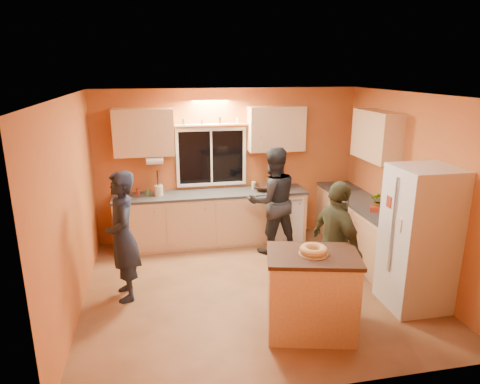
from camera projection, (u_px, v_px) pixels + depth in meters
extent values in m
plane|color=brown|center=(254.00, 288.00, 5.90)|extent=(4.50, 4.50, 0.00)
cube|color=#B1512D|center=(228.00, 165.00, 7.42)|extent=(4.50, 0.04, 2.60)
cube|color=#B1512D|center=(308.00, 264.00, 3.65)|extent=(4.50, 0.04, 2.60)
cube|color=#B1512D|center=(72.00, 208.00, 5.11)|extent=(0.04, 4.00, 2.60)
cube|color=#B1512D|center=(412.00, 188.00, 5.96)|extent=(0.04, 4.00, 2.60)
cube|color=white|center=(256.00, 95.00, 5.17)|extent=(4.50, 4.00, 0.02)
cube|color=black|center=(211.00, 157.00, 7.30)|extent=(1.10, 0.02, 0.90)
cube|color=white|center=(211.00, 157.00, 7.29)|extent=(1.20, 0.04, 1.00)
cube|color=tan|center=(144.00, 132.00, 6.82)|extent=(0.95, 0.33, 0.75)
cube|color=tan|center=(276.00, 129.00, 7.24)|extent=(0.95, 0.33, 0.75)
cube|color=tan|center=(376.00, 136.00, 6.51)|extent=(0.33, 1.00, 0.75)
cylinder|color=silver|center=(155.00, 161.00, 6.87)|extent=(0.27, 0.12, 0.12)
cube|color=tan|center=(212.00, 219.00, 7.31)|extent=(3.20, 0.60, 0.86)
cube|color=#282B2D|center=(211.00, 194.00, 7.19)|extent=(3.24, 0.62, 0.04)
cube|color=tan|center=(338.00, 211.00, 7.74)|extent=(0.60, 0.60, 0.86)
cube|color=#282B2D|center=(339.00, 187.00, 7.62)|extent=(0.62, 0.62, 0.04)
cube|color=tan|center=(369.00, 235.00, 6.61)|extent=(0.60, 1.80, 0.86)
cube|color=#282B2D|center=(372.00, 207.00, 6.49)|extent=(0.62, 1.84, 0.04)
cube|color=silver|center=(419.00, 239.00, 5.25)|extent=(0.72, 0.70, 1.80)
cube|color=tan|center=(311.00, 295.00, 4.79)|extent=(1.08, 0.85, 0.94)
cube|color=black|center=(313.00, 256.00, 4.66)|extent=(1.13, 0.90, 0.04)
torus|color=tan|center=(314.00, 250.00, 4.64)|extent=(0.31, 0.31, 0.09)
imported|color=black|center=(123.00, 236.00, 5.44)|extent=(0.50, 0.68, 1.70)
imported|color=black|center=(273.00, 201.00, 6.84)|extent=(0.92, 0.76, 1.74)
imported|color=#343B25|center=(336.00, 245.00, 5.27)|extent=(0.57, 1.01, 1.62)
imported|color=black|center=(265.00, 188.00, 7.31)|extent=(0.47, 0.47, 0.09)
cylinder|color=beige|center=(159.00, 190.00, 7.00)|extent=(0.14, 0.14, 0.17)
imported|color=gray|center=(380.00, 201.00, 6.26)|extent=(0.32, 0.30, 0.29)
cube|color=maroon|center=(375.00, 209.00, 6.23)|extent=(0.20, 0.18, 0.07)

